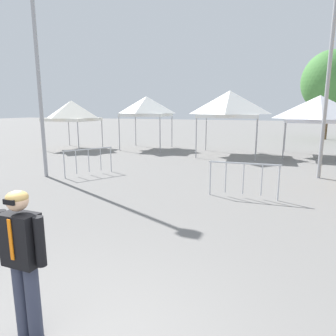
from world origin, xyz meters
name	(u,v)px	position (x,y,z in m)	size (l,w,h in m)	color
canopy_tent_far_left	(72,111)	(-10.79, 14.42, 2.51)	(2.95, 2.95, 3.17)	#9E9EA3
canopy_tent_right_of_center	(146,106)	(-6.21, 16.17, 2.79)	(3.06, 3.06, 3.43)	#9E9EA3
canopy_tent_behind_right	(230,104)	(-0.65, 15.22, 2.89)	(3.47, 3.47, 3.63)	#9E9EA3
canopy_tent_far_right	(319,109)	(4.03, 16.22, 2.63)	(3.55, 3.55, 3.35)	#9E9EA3
person_foreground	(23,255)	(-0.50, 0.21, 1.03)	(0.65, 0.26, 1.78)	#33384C
light_pole_near_lift	(330,64)	(3.63, 10.55, 4.22)	(0.36, 0.36, 7.33)	#9E9EA3
light_pole_opposite_side	(36,51)	(-6.47, 7.08, 4.72)	(0.36, 0.36, 8.32)	#9E9EA3
tree_behind_tents_center	(330,81)	(5.82, 27.25, 4.90)	(4.65, 4.65, 7.47)	brown
crowd_barrier_by_lift	(89,157)	(-5.04, 7.91, 0.75)	(1.12, 1.83, 1.08)	#B7BABF
crowd_barrier_mid_lot	(244,173)	(1.18, 6.83, 0.75)	(2.10, 0.12, 1.08)	#B7BABF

